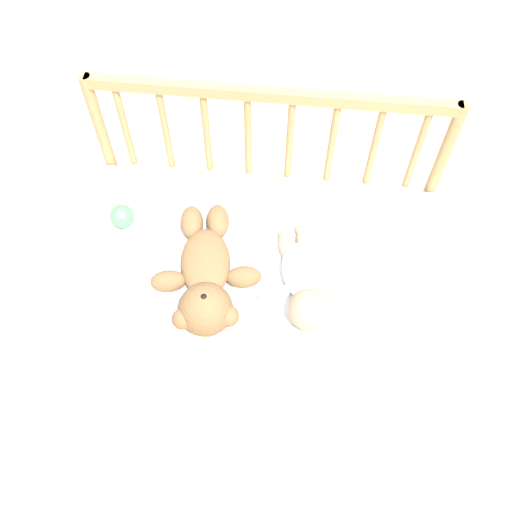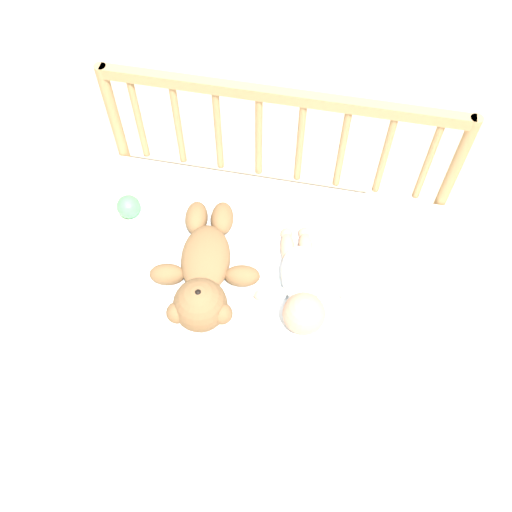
{
  "view_description": "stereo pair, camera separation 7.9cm",
  "coord_description": "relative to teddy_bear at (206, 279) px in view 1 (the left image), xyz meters",
  "views": [
    {
      "loc": [
        0.1,
        -0.89,
        1.95
      ],
      "look_at": [
        0.0,
        -0.01,
        0.55
      ],
      "focal_mm": 40.0,
      "sensor_mm": 36.0,
      "label": 1
    },
    {
      "loc": [
        0.17,
        -0.88,
        1.95
      ],
      "look_at": [
        0.0,
        -0.01,
        0.55
      ],
      "focal_mm": 40.0,
      "sensor_mm": 36.0,
      "label": 2
    }
  ],
  "objects": [
    {
      "name": "ground_plane",
      "position": [
        0.13,
        0.1,
        -0.54
      ],
      "size": [
        12.0,
        12.0,
        0.0
      ],
      "primitive_type": "plane",
      "color": "#C6B293"
    },
    {
      "name": "crib_mattress",
      "position": [
        0.13,
        0.1,
        -0.3
      ],
      "size": [
        1.11,
        0.67,
        0.49
      ],
      "color": "white",
      "rests_on": "ground_plane"
    },
    {
      "name": "crib_rail",
      "position": [
        0.13,
        0.46,
        0.05
      ],
      "size": [
        1.11,
        0.04,
        0.84
      ],
      "color": "tan",
      "rests_on": "ground_plane"
    },
    {
      "name": "blanket",
      "position": [
        0.1,
        0.07,
        -0.05
      ],
      "size": [
        0.79,
        0.56,
        0.01
      ],
      "color": "white",
      "rests_on": "crib_mattress"
    },
    {
      "name": "teddy_bear",
      "position": [
        0.0,
        0.0,
        0.0
      ],
      "size": [
        0.33,
        0.46,
        0.15
      ],
      "color": "olive",
      "rests_on": "crib_mattress"
    },
    {
      "name": "baby",
      "position": [
        0.28,
        0.02,
        -0.01
      ],
      "size": [
        0.28,
        0.37,
        0.12
      ],
      "color": "white",
      "rests_on": "crib_mattress"
    },
    {
      "name": "toy_ball",
      "position": [
        -0.29,
        0.21,
        -0.02
      ],
      "size": [
        0.07,
        0.07,
        0.07
      ],
      "color": "#59BF66",
      "rests_on": "crib_mattress"
    }
  ]
}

